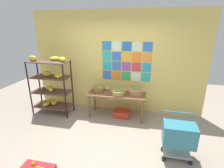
% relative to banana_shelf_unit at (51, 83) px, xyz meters
% --- Properties ---
extents(ground, '(9.36, 9.36, 0.00)m').
position_rel_banana_shelf_unit_xyz_m(ground, '(1.66, -1.10, -0.87)').
color(ground, gray).
extents(back_wall_with_art, '(4.66, 0.07, 2.73)m').
position_rel_banana_shelf_unit_xyz_m(back_wall_with_art, '(1.66, 0.61, 0.49)').
color(back_wall_with_art, '#E5CD68').
rests_on(back_wall_with_art, ground).
extents(banana_shelf_unit, '(1.05, 0.48, 1.61)m').
position_rel_banana_shelf_unit_xyz_m(banana_shelf_unit, '(0.00, 0.00, 0.00)').
color(banana_shelf_unit, black).
rests_on(banana_shelf_unit, ground).
extents(display_table, '(1.49, 0.56, 0.66)m').
position_rel_banana_shelf_unit_xyz_m(display_table, '(1.76, 0.17, -0.30)').
color(display_table, brown).
rests_on(display_table, ground).
extents(fruit_basket_right, '(0.38, 0.38, 0.17)m').
position_rel_banana_shelf_unit_xyz_m(fruit_basket_right, '(1.81, 0.10, -0.14)').
color(fruit_basket_right, '#A58448').
rests_on(fruit_basket_right, display_table).
extents(fruit_basket_left, '(0.40, 0.40, 0.17)m').
position_rel_banana_shelf_unit_xyz_m(fruit_basket_left, '(2.24, 0.26, -0.14)').
color(fruit_basket_left, tan).
rests_on(fruit_basket_left, display_table).
extents(fruit_basket_back_left, '(0.34, 0.34, 0.15)m').
position_rel_banana_shelf_unit_xyz_m(fruit_basket_back_left, '(1.26, 0.21, -0.14)').
color(fruit_basket_back_left, olive).
rests_on(fruit_basket_back_left, display_table).
extents(produce_crate_under_table, '(0.40, 0.30, 0.17)m').
position_rel_banana_shelf_unit_xyz_m(produce_crate_under_table, '(1.89, 0.17, -0.79)').
color(produce_crate_under_table, red).
rests_on(produce_crate_under_table, ground).
extents(shopping_cart, '(0.56, 0.41, 0.83)m').
position_rel_banana_shelf_unit_xyz_m(shopping_cart, '(3.12, -1.10, -0.40)').
color(shopping_cart, black).
rests_on(shopping_cart, ground).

